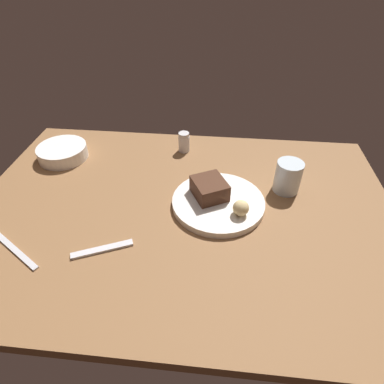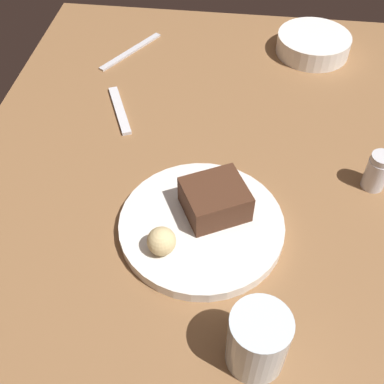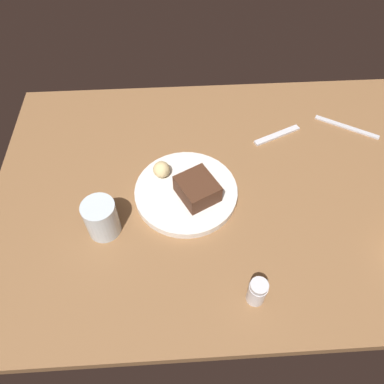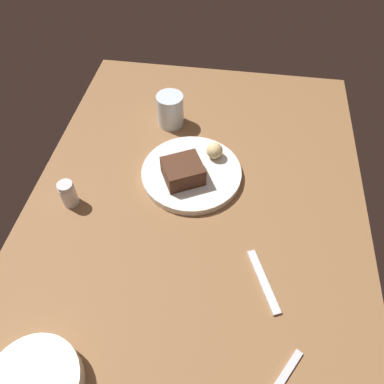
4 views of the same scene
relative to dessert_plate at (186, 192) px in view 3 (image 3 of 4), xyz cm
name	(u,v)px [view 3 (image 3 of 4)]	position (x,y,z in cm)	size (l,w,h in cm)	color
dining_table	(223,189)	(9.99, 2.47, -2.49)	(120.00, 84.00, 3.00)	brown
dessert_plate	(186,192)	(0.00, 0.00, 0.00)	(26.22, 26.22, 1.98)	white
chocolate_cake_slice	(197,189)	(2.72, -1.77, 3.52)	(9.49, 8.56, 5.06)	#472819
bread_roll	(162,169)	(-6.03, 5.29, 3.17)	(4.36, 4.36, 4.36)	#DBC184
salt_shaker	(257,292)	(13.24, -28.30, 2.50)	(3.92, 3.92, 7.07)	silver
water_glass	(101,218)	(-19.98, -9.24, 3.85)	(7.75, 7.75, 9.68)	silver
dessert_spoon	(277,135)	(27.61, 19.70, -0.64)	(15.00, 1.80, 0.70)	silver
butter_knife	(347,127)	(49.06, 21.96, -0.74)	(19.00, 1.40, 0.50)	silver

